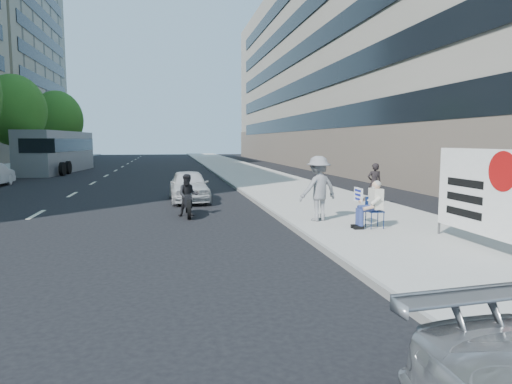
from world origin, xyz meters
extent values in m
plane|color=black|center=(0.00, 0.00, 0.00)|extent=(160.00, 160.00, 0.00)
cube|color=#A09F96|center=(4.00, 20.00, 0.07)|extent=(5.00, 120.00, 0.15)
cube|color=gray|center=(17.00, 32.00, 10.00)|extent=(14.00, 70.00, 20.00)
cylinder|color=#382616|center=(-13.70, 30.00, 1.49)|extent=(0.30, 0.30, 2.97)
ellipsoid|color=#265316|center=(-13.70, 30.00, 4.89)|extent=(4.80, 4.80, 5.52)
cylinder|color=#382616|center=(-13.70, 44.00, 1.31)|extent=(0.30, 0.30, 2.62)
ellipsoid|color=#265316|center=(-13.70, 44.00, 4.79)|extent=(5.40, 5.40, 6.21)
cylinder|color=navy|center=(3.33, 2.64, 0.38)|extent=(0.02, 0.02, 0.45)
cylinder|color=navy|center=(3.69, 2.64, 0.38)|extent=(0.02, 0.02, 0.45)
cylinder|color=navy|center=(3.33, 3.00, 0.38)|extent=(0.02, 0.02, 0.45)
cylinder|color=navy|center=(3.69, 3.00, 0.38)|extent=(0.02, 0.02, 0.45)
cube|color=navy|center=(3.51, 2.82, 0.61)|extent=(0.40, 0.40, 0.03)
cube|color=navy|center=(3.51, 3.01, 0.80)|extent=(0.40, 0.02, 0.40)
cylinder|color=navy|center=(3.29, 2.72, 0.70)|extent=(0.44, 0.17, 0.17)
cylinder|color=navy|center=(3.07, 2.72, 0.47)|extent=(0.14, 0.14, 0.46)
cube|color=black|center=(3.01, 2.72, 0.20)|extent=(0.26, 0.11, 0.10)
cylinder|color=navy|center=(3.29, 2.92, 0.70)|extent=(0.44, 0.17, 0.17)
cylinder|color=navy|center=(3.07, 2.92, 0.47)|extent=(0.14, 0.14, 0.46)
cube|color=black|center=(3.01, 2.92, 0.20)|extent=(0.26, 0.11, 0.10)
cube|color=beige|center=(3.53, 2.82, 0.96)|extent=(0.26, 0.42, 0.56)
sphere|color=tan|center=(3.53, 2.82, 1.33)|extent=(0.23, 0.23, 0.23)
ellipsoid|color=gray|center=(3.55, 2.82, 1.36)|extent=(0.22, 0.24, 0.19)
ellipsoid|color=gray|center=(3.45, 2.82, 1.26)|extent=(0.10, 0.14, 0.13)
cylinder|color=beige|center=(3.41, 2.58, 0.93)|extent=(0.30, 0.10, 0.25)
cylinder|color=tan|center=(3.21, 2.58, 0.75)|extent=(0.29, 0.09, 0.14)
cylinder|color=beige|center=(3.46, 3.08, 0.98)|extent=(0.26, 0.20, 0.32)
cylinder|color=tan|center=(3.33, 3.22, 0.88)|extent=(0.30, 0.21, 0.18)
cube|color=white|center=(3.26, 3.37, 1.01)|extent=(0.03, 0.55, 0.40)
imported|color=gray|center=(2.37, 4.25, 1.12)|extent=(1.41, 1.07, 1.93)
imported|color=black|center=(5.80, 7.71, 0.91)|extent=(0.58, 0.41, 1.53)
cylinder|color=#4C4C4C|center=(4.80, 1.79, 1.25)|extent=(0.06, 0.06, 2.20)
cube|color=white|center=(4.78, 0.29, 1.40)|extent=(0.04, 3.00, 1.90)
cylinder|color=#A50C0C|center=(4.75, -0.41, 1.90)|extent=(0.01, 0.84, 0.84)
cube|color=black|center=(4.75, 0.79, 1.55)|extent=(0.01, 1.30, 0.18)
cube|color=black|center=(4.75, 0.79, 1.20)|extent=(0.01, 1.30, 0.18)
cube|color=black|center=(4.75, 0.79, 0.85)|extent=(0.01, 1.30, 0.18)
imported|color=silver|center=(-1.17, 10.58, 0.66)|extent=(1.66, 3.90, 1.32)
cylinder|color=black|center=(-1.37, 6.07, 0.32)|extent=(0.14, 0.64, 0.64)
cylinder|color=black|center=(-1.37, 7.47, 0.32)|extent=(0.14, 0.64, 0.64)
cube|color=black|center=(-1.37, 6.77, 0.55)|extent=(0.29, 1.21, 0.35)
imported|color=black|center=(-1.37, 6.67, 0.71)|extent=(0.71, 0.56, 1.42)
cube|color=slate|center=(-10.84, 30.97, 1.65)|extent=(3.61, 12.18, 3.30)
cube|color=black|center=(-12.11, 30.97, 2.20)|extent=(1.13, 11.46, 1.00)
cube|color=black|center=(-9.57, 30.97, 2.20)|extent=(1.13, 11.46, 1.00)
cube|color=black|center=(-10.84, 24.95, 2.20)|extent=(2.40, 0.28, 1.00)
cylinder|color=black|center=(-12.09, 26.47, 0.50)|extent=(0.34, 1.02, 1.00)
cylinder|color=black|center=(-9.59, 26.47, 0.50)|extent=(0.34, 1.02, 1.00)
cylinder|color=black|center=(-12.09, 28.47, 0.50)|extent=(0.34, 1.02, 1.00)
cylinder|color=black|center=(-9.59, 28.47, 0.50)|extent=(0.34, 1.02, 1.00)
cylinder|color=black|center=(-12.09, 34.47, 0.50)|extent=(0.34, 1.02, 1.00)
cylinder|color=black|center=(-9.59, 34.47, 0.50)|extent=(0.34, 1.02, 1.00)
cylinder|color=black|center=(-12.09, 35.97, 0.50)|extent=(0.34, 1.02, 1.00)
cylinder|color=black|center=(-9.59, 35.97, 0.50)|extent=(0.34, 1.02, 1.00)
camera|label=1|loc=(-1.97, -8.63, 2.52)|focal=32.00mm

